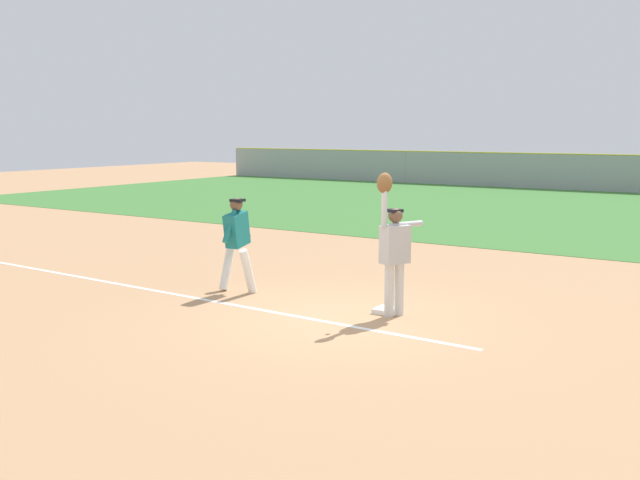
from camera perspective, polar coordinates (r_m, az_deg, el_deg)
The scene contains 9 objects.
ground_plane at distance 11.29m, azimuth 1.54°, elevation -6.28°, with size 81.24×81.24×0.00m, color tan.
outfield_grass at distance 27.35m, azimuth 20.83°, elevation 2.03°, with size 48.55×19.22×0.01m, color #3D7533.
chalk_foul_line at distance 13.32m, azimuth -11.97°, elevation -4.13°, with size 12.00×0.10×0.01m, color white.
first_base at distance 11.69m, azimuth 5.36°, elevation -5.59°, with size 0.38×0.38×0.08m, color white.
fielder at distance 11.30m, azimuth 5.89°, elevation -0.50°, with size 0.48×0.86×2.28m.
runner at distance 13.04m, azimuth -6.62°, elevation 0.17°, with size 0.76×0.85×1.72m.
baseball at distance 11.39m, azimuth 5.41°, elevation 5.04°, with size 0.07×0.07×0.07m, color white.
parked_car_red at distance 41.88m, azimuth 16.51°, elevation 5.29°, with size 4.53×2.37×1.25m.
parked_car_black at distance 40.48m, azimuth 22.68°, elevation 4.87°, with size 4.59×2.50×1.25m.
Camera 1 is at (5.69, -9.31, 2.93)m, focal length 40.33 mm.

